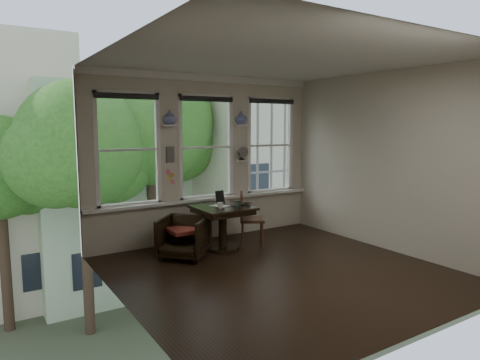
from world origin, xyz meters
TOP-DOWN VIEW (x-y plane):
  - ground at (0.00, 0.00)m, footprint 4.50×4.50m
  - ceiling at (0.00, 0.00)m, footprint 4.50×4.50m
  - wall_back at (0.00, 2.25)m, footprint 4.50×0.00m
  - wall_front at (0.00, -2.25)m, footprint 4.50×0.00m
  - wall_left at (-2.25, 0.00)m, footprint 0.00×4.50m
  - wall_right at (2.25, 0.00)m, footprint 0.00×4.50m
  - window_left at (-1.45, 2.25)m, footprint 1.10×0.12m
  - window_center at (0.00, 2.25)m, footprint 1.10×0.12m
  - window_right at (1.45, 2.25)m, footprint 1.10×0.12m
  - shelf_left at (-0.72, 2.15)m, footprint 0.26×0.16m
  - shelf_right at (0.72, 2.15)m, footprint 0.26×0.16m
  - intercom at (-0.72, 2.18)m, footprint 0.14×0.06m
  - sticky_notes at (-0.72, 2.19)m, footprint 0.16×0.01m
  - desk_fan at (0.72, 2.13)m, footprint 0.20×0.20m
  - vase_left at (-0.72, 2.15)m, footprint 0.24×0.24m
  - vase_right at (0.72, 2.15)m, footprint 0.24×0.24m
  - table at (-0.13, 1.39)m, footprint 0.90×0.90m
  - armchair_left at (-0.88, 1.34)m, footprint 1.02×1.02m
  - cushion_red at (-0.88, 1.34)m, footprint 0.45×0.45m
  - side_chair_right at (0.47, 1.40)m, footprint 0.58×0.58m
  - laptop at (0.21, 1.27)m, footprint 0.37×0.25m
  - mug at (-0.25, 1.26)m, footprint 0.10×0.10m
  - drinking_glass at (0.00, 1.12)m, footprint 0.16×0.16m
  - tablet at (-0.02, 1.67)m, footprint 0.16×0.08m
  - papers at (-0.14, 1.47)m, footprint 0.32×0.36m

SIDE VIEW (x-z plane):
  - ground at x=0.00m, z-range 0.00..0.00m
  - armchair_left at x=-0.88m, z-range 0.00..0.67m
  - table at x=-0.13m, z-range 0.00..0.75m
  - cushion_red at x=-0.88m, z-range 0.42..0.48m
  - side_chair_right at x=0.47m, z-range 0.00..0.92m
  - papers at x=-0.14m, z-range 0.75..0.75m
  - laptop at x=0.21m, z-range 0.75..0.78m
  - mug at x=-0.25m, z-range 0.75..0.85m
  - drinking_glass at x=0.00m, z-range 0.75..0.86m
  - tablet at x=-0.02m, z-range 0.75..0.97m
  - sticky_notes at x=-0.72m, z-range 1.13..1.37m
  - wall_back at x=0.00m, z-range -0.75..3.75m
  - wall_front at x=0.00m, z-range -0.75..3.75m
  - wall_left at x=-2.25m, z-range -0.75..3.75m
  - wall_right at x=2.25m, z-range -0.75..3.75m
  - desk_fan at x=0.72m, z-range 1.41..1.65m
  - intercom at x=-0.72m, z-range 1.46..1.74m
  - window_left at x=-1.45m, z-range 0.75..2.65m
  - window_center at x=0.00m, z-range 0.75..2.65m
  - window_right at x=1.45m, z-range 0.75..2.65m
  - shelf_left at x=-0.72m, z-range 2.08..2.12m
  - shelf_right at x=0.72m, z-range 2.08..2.12m
  - vase_left at x=-0.72m, z-range 2.12..2.36m
  - vase_right at x=0.72m, z-range 2.12..2.36m
  - ceiling at x=0.00m, z-range 3.00..3.00m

